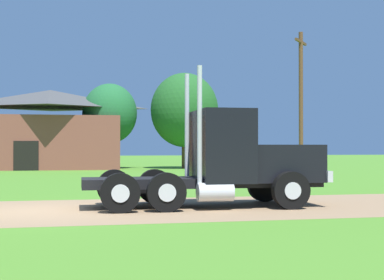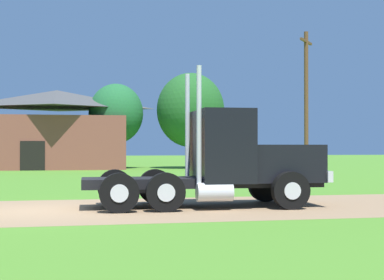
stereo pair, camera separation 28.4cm
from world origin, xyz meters
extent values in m
plane|color=#4D8527|center=(0.00, 0.00, 0.00)|extent=(200.00, 200.00, 0.00)
cube|color=#977755|center=(0.00, 0.00, 0.00)|extent=(120.00, 6.50, 0.01)
cube|color=black|center=(4.55, 0.22, 0.73)|extent=(7.02, 1.76, 0.28)
cube|color=black|center=(6.97, 0.16, 1.28)|extent=(2.19, 2.14, 1.10)
cube|color=silver|center=(8.09, 0.14, 0.91)|extent=(0.21, 2.30, 0.32)
cube|color=black|center=(5.15, 0.21, 1.79)|extent=(1.56, 2.43, 2.13)
cube|color=#2D3D4C|center=(5.93, 0.19, 2.22)|extent=(0.09, 2.00, 0.94)
cylinder|color=silver|center=(4.31, 1.17, 2.38)|extent=(0.14, 0.14, 3.31)
cylinder|color=silver|center=(4.26, -0.72, 2.38)|extent=(0.14, 0.14, 3.31)
cylinder|color=silver|center=(4.68, -0.83, 0.51)|extent=(1.01, 0.54, 0.52)
cylinder|color=black|center=(6.90, 1.36, 0.54)|extent=(1.08, 0.33, 1.07)
cylinder|color=silver|center=(6.90, 1.52, 0.54)|extent=(0.48, 0.05, 0.48)
cylinder|color=black|center=(6.84, -1.03, 0.54)|extent=(1.08, 0.33, 1.07)
cylinder|color=silver|center=(6.83, -1.19, 0.54)|extent=(0.48, 0.05, 0.48)
cylinder|color=black|center=(2.09, 1.48, 0.54)|extent=(1.08, 0.33, 1.07)
cylinder|color=silver|center=(2.09, 1.64, 0.54)|extent=(0.48, 0.05, 0.48)
cylinder|color=black|center=(2.03, -0.92, 0.54)|extent=(1.08, 0.33, 1.07)
cylinder|color=silver|center=(2.03, -1.08, 0.54)|extent=(0.48, 0.05, 0.48)
cylinder|color=black|center=(3.34, 1.45, 0.54)|extent=(1.08, 0.33, 1.07)
cylinder|color=silver|center=(3.34, 1.61, 0.54)|extent=(0.48, 0.05, 0.48)
cylinder|color=black|center=(3.28, -0.95, 0.54)|extent=(1.08, 0.33, 1.07)
cylinder|color=silver|center=(3.28, -1.11, 0.54)|extent=(0.48, 0.05, 0.48)
cube|color=brown|center=(-0.42, 31.20, 2.08)|extent=(10.79, 6.46, 4.17)
pyramid|color=#464646|center=(-0.42, 31.20, 5.59)|extent=(11.33, 6.78, 1.42)
cube|color=black|center=(-2.09, 28.10, 1.10)|extent=(1.80, 0.10, 2.20)
cylinder|color=brown|center=(14.87, 17.01, 4.42)|extent=(0.26, 0.26, 8.85)
cube|color=brown|center=(14.87, 17.01, 8.25)|extent=(1.48, 1.81, 0.14)
cylinder|color=#513823|center=(4.26, 30.89, 1.35)|extent=(0.44, 0.44, 2.70)
ellipsoid|color=#216231|center=(4.26, 30.89, 4.46)|extent=(4.40, 4.40, 4.84)
cylinder|color=#513823|center=(10.24, 29.95, 1.28)|extent=(0.44, 0.44, 2.56)
ellipsoid|color=#225B24|center=(10.24, 29.95, 4.77)|extent=(5.51, 5.51, 6.06)
camera|label=1|loc=(0.53, -16.48, 1.77)|focal=54.48mm
camera|label=2|loc=(0.81, -16.53, 1.77)|focal=54.48mm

